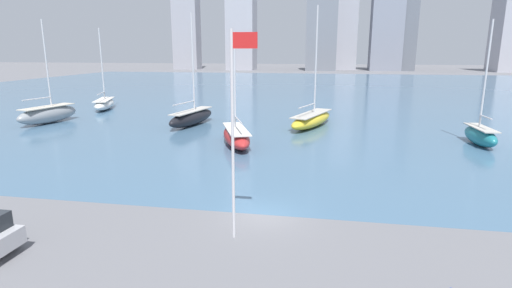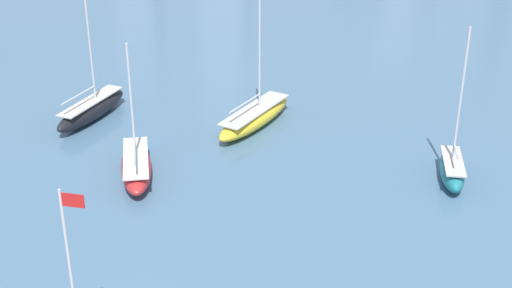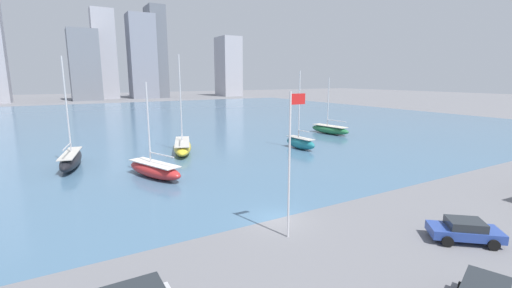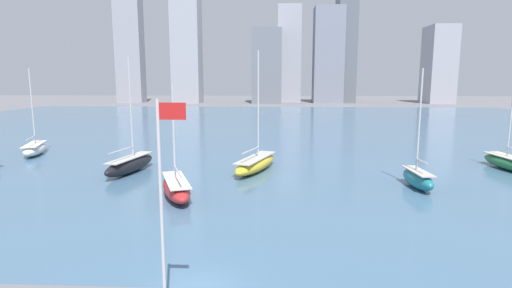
% 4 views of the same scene
% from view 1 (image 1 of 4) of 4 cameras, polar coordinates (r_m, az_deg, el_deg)
% --- Properties ---
extents(ground_plane, '(500.00, 500.00, 0.00)m').
position_cam_1_polar(ground_plane, '(22.74, 1.10, -10.07)').
color(ground_plane, slate).
extents(harbor_water, '(180.00, 140.00, 0.00)m').
position_cam_1_polar(harbor_water, '(91.13, 8.10, 7.47)').
color(harbor_water, '#476B89').
rests_on(harbor_water, ground_plane).
extents(flag_pole, '(1.24, 0.14, 9.93)m').
position_cam_1_polar(flag_pole, '(18.51, -3.17, 2.12)').
color(flag_pole, silver).
rests_on(flag_pole, ground_plane).
extents(distant_city_skyline, '(153.03, 20.73, 71.78)m').
position_cam_1_polar(distant_city_skyline, '(189.90, 10.78, 17.93)').
color(distant_city_skyline, '#9E9EA8').
rests_on(distant_city_skyline, ground_plane).
extents(sailboat_black, '(3.78, 9.82, 13.30)m').
position_cam_1_polar(sailboat_black, '(49.56, -9.16, 3.83)').
color(sailboat_black, black).
rests_on(sailboat_black, harbor_water).
extents(sailboat_teal, '(2.14, 6.25, 11.79)m').
position_cam_1_polar(sailboat_teal, '(44.38, 29.39, 1.16)').
color(sailboat_teal, '#1E757F').
rests_on(sailboat_teal, harbor_water).
extents(sailboat_yellow, '(5.81, 11.00, 14.03)m').
position_cam_1_polar(sailboat_yellow, '(48.49, 7.96, 3.53)').
color(sailboat_yellow, yellow).
rests_on(sailboat_yellow, harbor_water).
extents(sailboat_red, '(5.19, 8.78, 10.34)m').
position_cam_1_polar(sailboat_red, '(38.67, -2.84, 1.15)').
color(sailboat_red, '#B72828').
rests_on(sailboat_red, harbor_water).
extents(sailboat_gray, '(3.96, 8.96, 12.66)m').
position_cam_1_polar(sailboat_gray, '(56.84, -27.57, 3.81)').
color(sailboat_gray, gray).
rests_on(sailboat_gray, harbor_water).
extents(sailboat_white, '(4.97, 8.81, 12.25)m').
position_cam_1_polar(sailboat_white, '(66.61, -20.86, 5.40)').
color(sailboat_white, white).
rests_on(sailboat_white, harbor_water).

